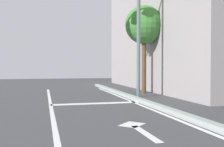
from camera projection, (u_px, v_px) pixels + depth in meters
The scene contains 7 objects.
lane_line_center at pixel (54, 126), 6.07m from camera, with size 0.12×20.00×0.01m, color silver.
lane_line_curbside at pixel (177, 120), 6.81m from camera, with size 0.12×20.00×0.01m, color silver.
stop_bar at pixel (96, 103), 9.78m from camera, with size 3.17×0.40×0.01m, color silver.
lane_arrow_stem at pixel (146, 133), 5.41m from camera, with size 0.16×1.40×0.01m, color silver.
lane_arrow_head at pixel (132, 124), 6.24m from camera, with size 0.56×0.44×0.01m, color silver.
curb_strip at pixel (186, 116), 6.87m from camera, with size 0.24×24.00×0.14m, color #98A29D.
roadside_tree at pixel (144, 26), 13.49m from camera, with size 1.90×1.90×4.36m.
Camera 1 is at (-0.22, -0.17, 1.34)m, focal length 43.54 mm.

